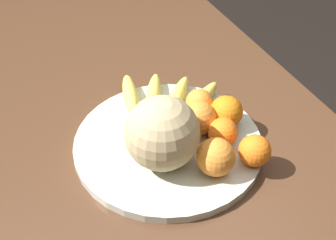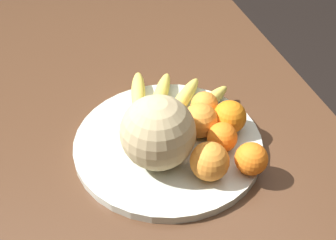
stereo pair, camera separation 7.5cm
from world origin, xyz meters
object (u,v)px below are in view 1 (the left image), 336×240
object	(u,v)px
orange_back_right	(199,102)
orange_front_left	(199,118)
banana_bunch	(165,98)
orange_front_right	(216,157)
orange_mid_center	(223,132)
kitchen_table	(138,161)
orange_top_small	(255,151)
fruit_bowl	(168,142)
orange_back_left	(226,112)
melon	(162,133)

from	to	relation	value
orange_back_right	orange_front_left	bearing A→B (deg)	-27.10
banana_bunch	orange_back_right	bearing A→B (deg)	-102.60
orange_front_right	orange_mid_center	world-z (taller)	orange_front_right
kitchen_table	orange_front_left	distance (m)	0.20
kitchen_table	orange_top_small	distance (m)	0.29
kitchen_table	orange_back_right	world-z (taller)	orange_back_right
orange_front_left	orange_top_small	size ratio (longest dim) A/B	1.17
orange_back_right	banana_bunch	bearing A→B (deg)	-134.51
orange_mid_center	orange_top_small	size ratio (longest dim) A/B	0.97
fruit_bowl	orange_front_right	size ratio (longest dim) A/B	5.31
banana_bunch	orange_mid_center	distance (m)	0.17
banana_bunch	orange_front_left	distance (m)	0.11
orange_back_right	fruit_bowl	bearing A→B (deg)	-61.06
orange_mid_center	orange_back_right	size ratio (longest dim) A/B	1.00
orange_front_left	fruit_bowl	bearing A→B (deg)	-90.29
orange_back_left	fruit_bowl	bearing A→B (deg)	-91.43
orange_front_right	orange_back_left	world-z (taller)	orange_front_right
orange_back_right	orange_front_right	bearing A→B (deg)	-15.30
orange_mid_center	orange_back_right	distance (m)	0.10
melon	orange_mid_center	distance (m)	0.13
orange_top_small	kitchen_table	bearing A→B (deg)	-138.31
kitchen_table	orange_back_right	distance (m)	0.20
kitchen_table	orange_back_left	size ratio (longest dim) A/B	23.65
melon	orange_front_right	xyz separation A→B (m)	(0.06, 0.08, -0.03)
orange_top_small	banana_bunch	bearing A→B (deg)	-158.36
orange_front_left	orange_mid_center	world-z (taller)	orange_front_left
fruit_bowl	orange_top_small	bearing A→B (deg)	46.62
orange_front_right	orange_top_small	distance (m)	0.08
orange_front_right	orange_top_small	bearing A→B (deg)	84.20
kitchen_table	orange_front_left	bearing A→B (deg)	56.39
orange_front_left	orange_front_right	bearing A→B (deg)	-9.23
kitchen_table	orange_front_right	distance (m)	0.26
fruit_bowl	orange_top_small	distance (m)	0.17
banana_bunch	orange_front_left	world-z (taller)	orange_front_left
fruit_bowl	orange_back_right	distance (m)	0.11
orange_mid_center	orange_back_left	xyz separation A→B (m)	(-0.05, 0.03, 0.00)
kitchen_table	banana_bunch	size ratio (longest dim) A/B	6.77
fruit_bowl	orange_front_right	world-z (taller)	orange_front_right
melon	orange_front_right	bearing A→B (deg)	52.67
orange_front_left	orange_back_left	xyz separation A→B (m)	(0.00, 0.06, -0.00)
melon	orange_back_left	xyz separation A→B (m)	(-0.05, 0.16, -0.03)
melon	orange_mid_center	xyz separation A→B (m)	(0.00, 0.12, -0.04)
kitchen_table	orange_front_right	world-z (taller)	orange_front_right
orange_back_right	orange_top_small	bearing A→B (deg)	11.01
orange_front_right	orange_back_left	xyz separation A→B (m)	(-0.11, 0.08, -0.00)
fruit_bowl	banana_bunch	xyz separation A→B (m)	(-0.11, 0.04, 0.02)
fruit_bowl	melon	distance (m)	0.10
fruit_bowl	orange_mid_center	bearing A→B (deg)	61.42
kitchen_table	orange_front_right	bearing A→B (deg)	27.06
banana_bunch	orange_back_left	size ratio (longest dim) A/B	3.49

